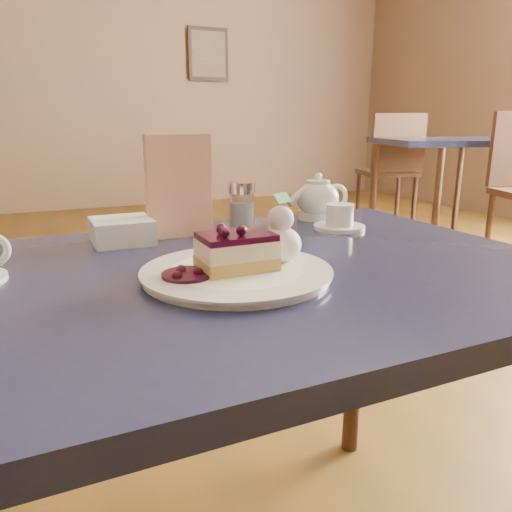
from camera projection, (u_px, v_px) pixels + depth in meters
name	position (u px, v px, depth m)	size (l,w,h in m)	color
main_table	(226.00, 311.00, 0.80)	(1.10, 0.74, 0.69)	#161A34
dessert_plate	(237.00, 273.00, 0.74)	(0.28, 0.28, 0.01)	white
cheesecake_slice	(236.00, 252.00, 0.74)	(0.11, 0.08, 0.05)	#E0B14F
whipped_cream	(280.00, 244.00, 0.77)	(0.07, 0.07, 0.06)	white
berry_sauce	(187.00, 275.00, 0.71)	(0.07, 0.07, 0.01)	#330519
tea_set	(322.00, 204.00, 1.15)	(0.15, 0.22, 0.10)	white
menu_card	(179.00, 186.00, 0.98)	(0.13, 0.03, 0.20)	#FEF1CB
sugar_shaker	(242.00, 205.00, 1.06)	(0.05, 0.05, 0.10)	white
napkin_stack	(122.00, 231.00, 0.95)	(0.11, 0.11, 0.05)	white
bg_table_far_right	(445.00, 233.00, 3.81)	(1.25, 1.90, 1.26)	#161A34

